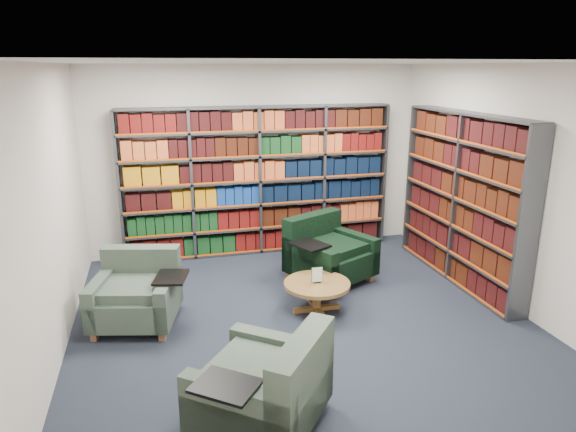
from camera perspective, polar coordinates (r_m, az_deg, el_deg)
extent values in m
cube|color=black|center=(5.96, 1.49, -11.38)|extent=(5.00, 5.00, 0.01)
cube|color=white|center=(5.28, 1.72, 16.75)|extent=(5.00, 5.00, 0.01)
cube|color=silver|center=(7.83, -3.55, 6.25)|extent=(5.00, 0.01, 2.80)
cube|color=silver|center=(3.26, 14.14, -8.96)|extent=(5.00, 0.01, 2.80)
cube|color=silver|center=(5.34, -25.15, -0.06)|extent=(0.01, 5.00, 2.80)
cube|color=silver|center=(6.59, 23.04, 3.05)|extent=(0.01, 5.00, 2.80)
cube|color=#47494F|center=(7.73, -3.27, 3.86)|extent=(4.00, 0.28, 2.20)
cube|color=silver|center=(7.86, -3.46, 4.06)|extent=(4.00, 0.02, 2.20)
cube|color=#D84C0A|center=(7.61, -3.08, 3.66)|extent=(4.00, 0.01, 2.20)
cube|color=#550C0A|center=(7.98, -3.17, -2.62)|extent=(3.88, 0.21, 0.29)
cube|color=#0E3615|center=(7.87, -3.21, -0.09)|extent=(3.88, 0.21, 0.29)
cube|color=black|center=(7.78, -3.25, 2.50)|extent=(3.88, 0.21, 0.29)
cube|color=#C0730C|center=(7.70, -3.30, 5.15)|extent=(3.88, 0.21, 0.29)
cube|color=#CF5026|center=(7.63, -3.34, 7.85)|extent=(3.88, 0.21, 0.29)
cube|color=#550C0A|center=(7.59, -3.39, 10.59)|extent=(3.88, 0.21, 0.29)
cube|color=#47494F|center=(7.03, 18.78, 1.75)|extent=(0.28, 2.50, 2.20)
cube|color=silver|center=(7.11, 19.66, 1.80)|extent=(0.02, 2.50, 2.20)
cube|color=#D84C0A|center=(6.96, 17.89, 1.69)|extent=(0.02, 2.50, 2.20)
cube|color=black|center=(7.31, 18.13, -5.27)|extent=(0.21, 2.38, 0.29)
cube|color=black|center=(7.19, 18.38, -2.54)|extent=(0.21, 2.38, 0.29)
cube|color=black|center=(7.08, 18.64, 0.27)|extent=(0.21, 2.38, 0.29)
cube|color=black|center=(6.99, 18.91, 3.16)|extent=(0.21, 2.38, 0.29)
cube|color=#351207|center=(6.93, 19.19, 6.11)|extent=(0.21, 2.38, 0.29)
cube|color=#351207|center=(6.88, 19.48, 9.11)|extent=(0.21, 2.38, 0.29)
cube|color=#0A2D38|center=(5.98, -16.52, -9.26)|extent=(1.05, 1.05, 0.31)
cube|color=#0A2D38|center=(6.20, -15.84, -6.32)|extent=(0.89, 0.40, 0.69)
cube|color=#0A2D38|center=(6.06, -19.96, -8.45)|extent=(0.34, 0.88, 0.46)
cube|color=#0A2D38|center=(5.86, -13.09, -8.71)|extent=(0.34, 0.88, 0.46)
cube|color=black|center=(5.70, -12.88, -6.64)|extent=(0.42, 0.49, 0.02)
cube|color=brown|center=(5.88, -20.73, -12.37)|extent=(0.08, 0.08, 0.10)
cube|color=brown|center=(5.68, -13.77, -12.79)|extent=(0.08, 0.08, 0.10)
cube|color=brown|center=(6.47, -18.62, -9.40)|extent=(0.08, 0.08, 0.10)
cube|color=brown|center=(6.29, -12.33, -9.66)|extent=(0.08, 0.08, 0.10)
cube|color=black|center=(6.88, 4.75, -5.02)|extent=(1.24, 1.24, 0.33)
cube|color=black|center=(7.05, 2.70, -2.67)|extent=(0.92, 0.59, 0.74)
cube|color=black|center=(6.60, 2.38, -5.17)|extent=(0.54, 0.89, 0.49)
cube|color=black|center=(7.12, 6.97, -3.63)|extent=(0.54, 0.89, 0.49)
cube|color=black|center=(6.43, 2.39, -3.20)|extent=(0.51, 0.56, 0.03)
cube|color=brown|center=(6.47, 4.75, -8.53)|extent=(0.10, 0.10, 0.10)
cube|color=brown|center=(6.99, 9.15, -6.73)|extent=(0.10, 0.10, 0.10)
cube|color=brown|center=(6.97, 0.26, -6.57)|extent=(0.10, 0.10, 0.10)
cube|color=brown|center=(7.46, 4.68, -5.06)|extent=(0.10, 0.10, 0.10)
cube|color=#0A2D38|center=(4.31, -3.09, -19.22)|extent=(1.27, 1.27, 0.32)
cube|color=#0A2D38|center=(4.07, 1.54, -18.08)|extent=(0.72, 0.84, 0.73)
cube|color=#0A2D38|center=(4.55, -0.86, -15.84)|extent=(0.80, 0.67, 0.48)
cube|color=#0A2D38|center=(3.99, -5.74, -21.14)|extent=(0.80, 0.67, 0.48)
cube|color=black|center=(3.82, -6.94, -18.22)|extent=(0.56, 0.54, 0.03)
cube|color=brown|center=(4.84, -5.12, -17.83)|extent=(0.10, 0.10, 0.10)
cube|color=brown|center=(4.59, 3.61, -19.96)|extent=(0.10, 0.10, 0.10)
cylinder|color=brown|center=(5.99, 3.24, -7.57)|extent=(0.77, 0.77, 0.04)
cylinder|color=brown|center=(6.06, 3.22, -9.05)|extent=(0.10, 0.10, 0.31)
cube|color=brown|center=(6.12, 3.20, -10.21)|extent=(0.56, 0.07, 0.05)
cube|color=brown|center=(6.12, 3.20, -10.21)|extent=(0.07, 0.56, 0.05)
cube|color=black|center=(5.98, 3.25, -7.34)|extent=(0.09, 0.04, 0.01)
cube|color=white|center=(5.94, 3.26, -6.55)|extent=(0.12, 0.01, 0.17)
cube|color=#145926|center=(5.95, 3.24, -6.52)|extent=(0.13, 0.00, 0.18)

